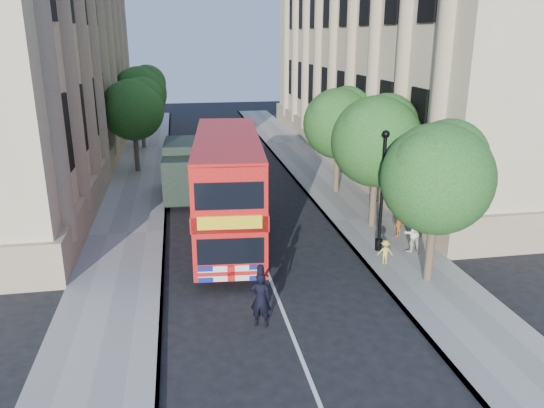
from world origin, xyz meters
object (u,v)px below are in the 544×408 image
police_constable (261,299)px  woman_pedestrian (411,233)px  double_decker_bus (228,186)px  lamp_post (382,197)px  box_van (185,172)px

police_constable → woman_pedestrian: bearing=-128.1°
double_decker_bus → lamp_post: bearing=-16.4°
lamp_post → double_decker_bus: lamp_post is taller
box_van → woman_pedestrian: bearing=-44.6°
box_van → police_constable: size_ratio=3.01×
lamp_post → police_constable: lamp_post is taller
box_van → police_constable: 14.70m
double_decker_bus → box_van: bearing=108.7°
lamp_post → police_constable: size_ratio=2.79×
lamp_post → woman_pedestrian: (1.30, -0.32, -1.57)m
woman_pedestrian → double_decker_bus: bearing=-37.2°
lamp_post → double_decker_bus: (-6.14, 2.39, 0.09)m
double_decker_bus → woman_pedestrian: 8.09m
box_van → lamp_post: bearing=-48.0°
double_decker_bus → woman_pedestrian: double_decker_bus is taller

